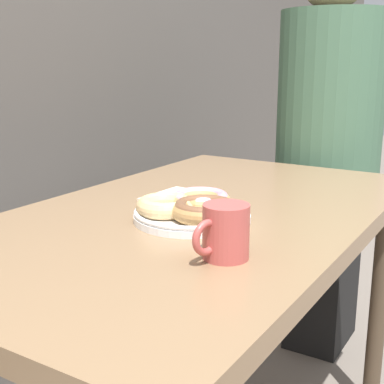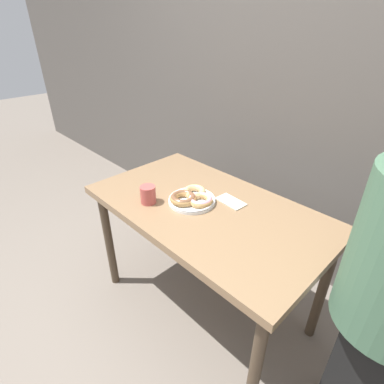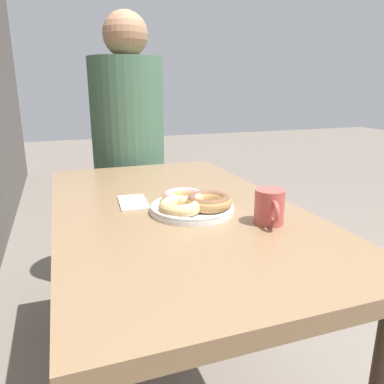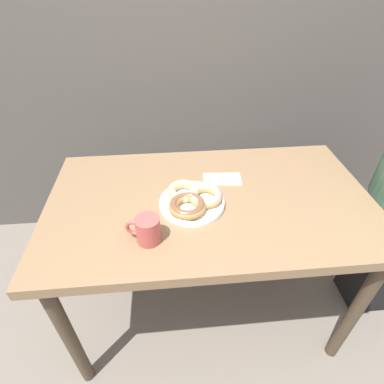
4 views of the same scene
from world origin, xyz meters
The scene contains 6 objects.
ground_plane centered at (0.00, 0.00, 0.00)m, with size 14.00×14.00×0.00m, color #70665B.
dining_table centered at (0.00, 0.38, 0.65)m, with size 1.23×0.70×0.73m.
donut_plate centered at (-0.07, 0.34, 0.76)m, with size 0.25×0.25×0.05m.
coffee_mug centered at (-0.23, 0.18, 0.78)m, with size 0.11×0.08×0.09m.
person_figure centered at (0.85, 0.36, 0.77)m, with size 0.36×0.36×1.41m.
napkin centered at (0.06, 0.49, 0.74)m, with size 0.16×0.09×0.01m.
Camera 3 is at (-1.03, 0.69, 1.08)m, focal length 35.00 mm.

